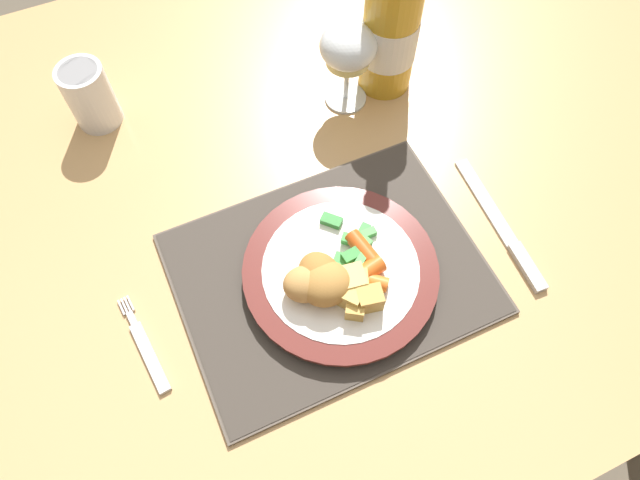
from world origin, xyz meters
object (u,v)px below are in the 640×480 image
bottle (392,22)px  table_knife (506,234)px  dining_table (296,203)px  wine_glass (348,50)px  fork (147,350)px  dinner_plate (340,271)px  drinking_cup (89,95)px

bottle → table_knife: bearing=-86.2°
dining_table → bottle: bearing=27.8°
dining_table → wine_glass: wine_glass is taller
wine_glass → fork: bearing=-146.1°
dinner_plate → drinking_cup: bearing=119.1°
fork → wine_glass: 0.47m
bottle → drinking_cup: bottle is taller
dining_table → fork: size_ratio=10.89×
table_knife → bottle: bottle is taller
dinner_plate → wine_glass: bearing=63.0°
fork → bottle: bearing=30.4°
dining_table → wine_glass: 0.23m
dinner_plate → fork: 0.25m
fork → drinking_cup: drinking_cup is taller
table_knife → drinking_cup: size_ratio=2.23×
fork → drinking_cup: 0.38m
bottle → drinking_cup: 0.43m
table_knife → fork: bearing=174.9°
fork → table_knife: bearing=-5.1°
fork → table_knife: 0.47m
table_knife → bottle: bearing=93.8°
dinner_plate → wine_glass: (0.14, 0.27, 0.08)m
wine_glass → bottle: size_ratio=0.43×
table_knife → wine_glass: size_ratio=1.64×
fork → wine_glass: wine_glass is taller
bottle → dinner_plate: bearing=-126.7°
dining_table → drinking_cup: bearing=136.7°
table_knife → wine_glass: wine_glass is taller
wine_glass → table_knife: bearing=-73.4°
dinner_plate → table_knife: 0.23m
dining_table → dinner_plate: dinner_plate is taller
dining_table → dinner_plate: 0.20m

